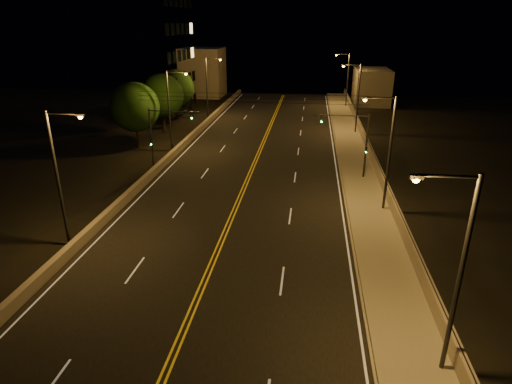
# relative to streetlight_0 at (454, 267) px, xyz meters

# --- Properties ---
(road) EXTENTS (18.00, 120.00, 0.02)m
(road) POSITION_rel_streetlight_0_xyz_m (-11.52, 15.67, -5.26)
(road) COLOR black
(road) RESTS_ON ground
(sidewalk) EXTENTS (3.60, 120.00, 0.30)m
(sidewalk) POSITION_rel_streetlight_0_xyz_m (-0.72, 15.67, -5.12)
(sidewalk) COLOR gray
(sidewalk) RESTS_ON ground
(curb) EXTENTS (0.14, 120.00, 0.15)m
(curb) POSITION_rel_streetlight_0_xyz_m (-2.59, 15.67, -5.20)
(curb) COLOR gray
(curb) RESTS_ON ground
(parapet_wall) EXTENTS (0.30, 120.00, 1.00)m
(parapet_wall) POSITION_rel_streetlight_0_xyz_m (0.93, 15.67, -4.47)
(parapet_wall) COLOR gray
(parapet_wall) RESTS_ON sidewalk
(jersey_barrier) EXTENTS (0.45, 120.00, 0.77)m
(jersey_barrier) POSITION_rel_streetlight_0_xyz_m (-20.84, 15.67, -4.89)
(jersey_barrier) COLOR gray
(jersey_barrier) RESTS_ON ground
(distant_building_right) EXTENTS (6.00, 10.00, 6.17)m
(distant_building_right) POSITION_rel_streetlight_0_xyz_m (4.98, 66.39, -2.19)
(distant_building_right) COLOR gray
(distant_building_right) RESTS_ON ground
(distant_building_left) EXTENTS (8.00, 8.00, 9.32)m
(distant_building_left) POSITION_rel_streetlight_0_xyz_m (-27.52, 70.85, -0.61)
(distant_building_left) COLOR gray
(distant_building_left) RESTS_ON ground
(parapet_rail) EXTENTS (0.06, 120.00, 0.06)m
(parapet_rail) POSITION_rel_streetlight_0_xyz_m (0.93, 15.67, -3.94)
(parapet_rail) COLOR black
(parapet_rail) RESTS_ON parapet_wall
(lane_markings) EXTENTS (17.32, 116.00, 0.00)m
(lane_markings) POSITION_rel_streetlight_0_xyz_m (-11.52, 15.60, -5.25)
(lane_markings) COLOR silver
(lane_markings) RESTS_ON road
(streetlight_0) EXTENTS (2.55, 0.28, 9.13)m
(streetlight_0) POSITION_rel_streetlight_0_xyz_m (0.00, 0.00, 0.00)
(streetlight_0) COLOR #2D2D33
(streetlight_0) RESTS_ON ground
(streetlight_1) EXTENTS (2.55, 0.28, 9.13)m
(streetlight_1) POSITION_rel_streetlight_0_xyz_m (0.00, 17.01, 0.00)
(streetlight_1) COLOR #2D2D33
(streetlight_1) RESTS_ON ground
(streetlight_2) EXTENTS (2.55, 0.28, 9.13)m
(streetlight_2) POSITION_rel_streetlight_0_xyz_m (0.00, 42.50, 0.00)
(streetlight_2) COLOR #2D2D33
(streetlight_2) RESTS_ON ground
(streetlight_3) EXTENTS (2.55, 0.28, 9.13)m
(streetlight_3) POSITION_rel_streetlight_0_xyz_m (0.00, 61.73, 0.00)
(streetlight_3) COLOR #2D2D33
(streetlight_3) RESTS_ON ground
(streetlight_4) EXTENTS (2.55, 0.28, 9.13)m
(streetlight_4) POSITION_rel_streetlight_0_xyz_m (-21.44, 8.74, 0.00)
(streetlight_4) COLOR #2D2D33
(streetlight_4) RESTS_ON ground
(streetlight_5) EXTENTS (2.55, 0.28, 9.13)m
(streetlight_5) POSITION_rel_streetlight_0_xyz_m (-21.44, 31.53, 0.00)
(streetlight_5) COLOR #2D2D33
(streetlight_5) RESTS_ON ground
(streetlight_6) EXTENTS (2.55, 0.28, 9.13)m
(streetlight_6) POSITION_rel_streetlight_0_xyz_m (-21.44, 49.86, 0.00)
(streetlight_6) COLOR #2D2D33
(streetlight_6) RESTS_ON ground
(traffic_signal_right) EXTENTS (5.11, 0.31, 6.32)m
(traffic_signal_right) POSITION_rel_streetlight_0_xyz_m (-1.50, 24.35, -1.30)
(traffic_signal_right) COLOR #2D2D33
(traffic_signal_right) RESTS_ON ground
(traffic_signal_left) EXTENTS (5.11, 0.31, 6.32)m
(traffic_signal_left) POSITION_rel_streetlight_0_xyz_m (-20.34, 24.35, -1.30)
(traffic_signal_left) COLOR #2D2D33
(traffic_signal_left) RESTS_ON ground
(overhead_wires) EXTENTS (22.00, 0.03, 0.83)m
(overhead_wires) POSITION_rel_streetlight_0_xyz_m (-11.52, 25.17, 2.13)
(overhead_wires) COLOR black
(building_tower) EXTENTS (24.00, 15.00, 31.09)m
(building_tower) POSITION_rel_streetlight_0_xyz_m (-37.42, 50.05, 9.70)
(building_tower) COLOR gray
(building_tower) RESTS_ON ground
(tree_0) EXTENTS (5.71, 5.71, 7.74)m
(tree_0) POSITION_rel_streetlight_0_xyz_m (-26.10, 32.33, -0.40)
(tree_0) COLOR black
(tree_0) RESTS_ON ground
(tree_1) EXTENTS (5.74, 5.74, 7.78)m
(tree_1) POSITION_rel_streetlight_0_xyz_m (-25.54, 40.24, -0.37)
(tree_1) COLOR black
(tree_1) RESTS_ON ground
(tree_2) EXTENTS (5.53, 5.53, 7.49)m
(tree_2) POSITION_rel_streetlight_0_xyz_m (-26.34, 48.98, -0.55)
(tree_2) COLOR black
(tree_2) RESTS_ON ground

